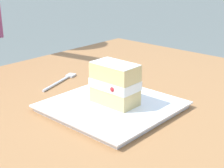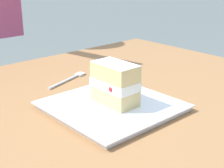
{
  "view_description": "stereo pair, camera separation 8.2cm",
  "coord_description": "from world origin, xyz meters",
  "views": [
    {
      "loc": [
        -0.44,
        0.73,
        1.12
      ],
      "look_at": [
        0.08,
        0.16,
        0.84
      ],
      "focal_mm": 53.99,
      "sensor_mm": 36.0,
      "label": 1
    },
    {
      "loc": [
        -0.49,
        0.67,
        1.12
      ],
      "look_at": [
        0.08,
        0.16,
        0.84
      ],
      "focal_mm": 53.99,
      "sensor_mm": 36.0,
      "label": 2
    }
  ],
  "objects": [
    {
      "name": "dessert_fork",
      "position": [
        0.34,
        0.11,
        0.77
      ],
      "size": [
        0.07,
        0.17,
        0.01
      ],
      "color": "silver",
      "rests_on": "patio_table"
    },
    {
      "name": "dessert_plate",
      "position": [
        0.08,
        0.16,
        0.78
      ],
      "size": [
        0.29,
        0.29,
        0.02
      ],
      "color": "white",
      "rests_on": "patio_table"
    },
    {
      "name": "cake_slice",
      "position": [
        0.08,
        0.15,
        0.84
      ],
      "size": [
        0.12,
        0.08,
        0.1
      ],
      "color": "#E0C17A",
      "rests_on": "dessert_plate"
    },
    {
      "name": "patio_table",
      "position": [
        0.0,
        0.0,
        0.66
      ],
      "size": [
        1.26,
        1.0,
        0.77
      ],
      "color": "olive",
      "rests_on": "ground"
    }
  ]
}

